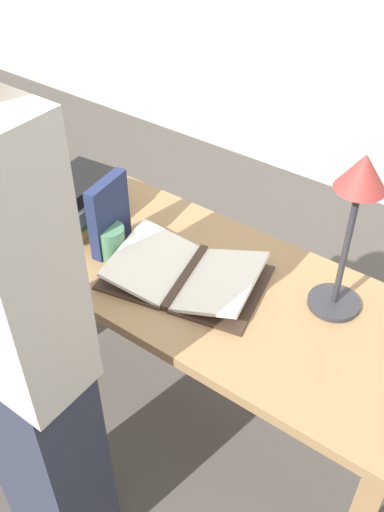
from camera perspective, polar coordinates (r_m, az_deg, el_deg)
The scene contains 8 objects.
ground_plane at distance 2.30m, azimuth 0.50°, elevation -15.61°, with size 12.00×12.00×0.00m, color #47423D.
reading_desk at distance 1.82m, azimuth 0.61°, elevation -4.39°, with size 1.50×0.61×0.73m.
open_book at distance 1.72m, azimuth -0.67°, elevation -1.80°, with size 0.53×0.41×0.07m.
book_stack_tall at distance 1.95m, azimuth -11.35°, elevation 5.45°, with size 0.21×0.30×0.17m.
book_standing_upright at distance 1.80m, azimuth -8.31°, elevation 4.07°, with size 0.06×0.17×0.25m.
reading_lamp at distance 1.48m, azimuth 16.09°, elevation 5.12°, with size 0.15×0.15×0.49m.
coffee_mug at distance 1.81m, azimuth -8.16°, elevation 1.51°, with size 0.12×0.09×0.10m.
person_reader at distance 1.46m, azimuth -16.87°, elevation -9.66°, with size 0.36×0.22×1.68m.
Camera 1 is at (0.75, -1.06, 1.90)m, focal length 40.00 mm.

